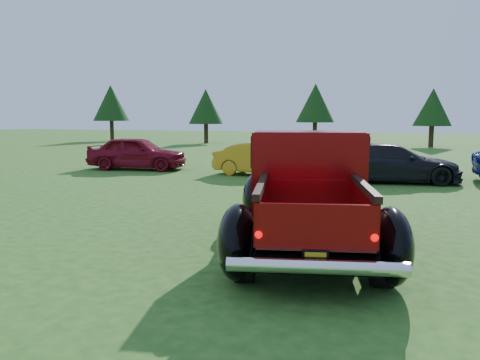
{
  "coord_description": "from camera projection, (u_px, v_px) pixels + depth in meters",
  "views": [
    {
      "loc": [
        3.37,
        -8.27,
        2.34
      ],
      "look_at": [
        0.57,
        0.2,
        1.11
      ],
      "focal_mm": 35.0,
      "sensor_mm": 36.0,
      "label": 1
    }
  ],
  "objects": [
    {
      "name": "ground",
      "position": [
        209.0,
        236.0,
        9.14
      ],
      "size": [
        120.0,
        120.0,
        0.0
      ],
      "primitive_type": "plane",
      "color": "#245317",
      "rests_on": "ground"
    },
    {
      "name": "show_car_grey",
      "position": [
        391.0,
        163.0,
        16.53
      ],
      "size": [
        4.96,
        2.72,
        1.36
      ],
      "primitive_type": "imported",
      "rotation": [
        0.0,
        0.0,
        1.75
      ],
      "color": "black",
      "rests_on": "ground"
    },
    {
      "name": "tree_mid_right",
      "position": [
        433.0,
        107.0,
        35.1
      ],
      "size": [
        2.82,
        2.82,
        4.4
      ],
      "color": "#332114",
      "rests_on": "ground"
    },
    {
      "name": "pickup_truck",
      "position": [
        307.0,
        190.0,
        8.62
      ],
      "size": [
        3.55,
        5.86,
        2.06
      ],
      "rotation": [
        0.0,
        0.0,
        0.21
      ],
      "color": "black",
      "rests_on": "ground"
    },
    {
      "name": "show_car_red",
      "position": [
        137.0,
        153.0,
        20.49
      ],
      "size": [
        4.47,
        2.29,
        1.45
      ],
      "primitive_type": "imported",
      "rotation": [
        0.0,
        0.0,
        1.71
      ],
      "color": "maroon",
      "rests_on": "ground"
    },
    {
      "name": "show_car_yellow",
      "position": [
        263.0,
        159.0,
        18.36
      ],
      "size": [
        4.05,
        1.85,
        1.29
      ],
      "primitive_type": "imported",
      "rotation": [
        0.0,
        0.0,
        1.44
      ],
      "color": "orange",
      "rests_on": "ground"
    },
    {
      "name": "tree_west",
      "position": [
        206.0,
        107.0,
        39.73
      ],
      "size": [
        2.94,
        2.94,
        4.6
      ],
      "color": "#332114",
      "rests_on": "ground"
    },
    {
      "name": "tree_mid_left",
      "position": [
        315.0,
        103.0,
        38.78
      ],
      "size": [
        3.2,
        3.2,
        5.0
      ],
      "color": "#332114",
      "rests_on": "ground"
    },
    {
      "name": "tree_far_west",
      "position": [
        111.0,
        103.0,
        43.72
      ],
      "size": [
        3.33,
        3.33,
        5.2
      ],
      "color": "#332114",
      "rests_on": "ground"
    }
  ]
}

